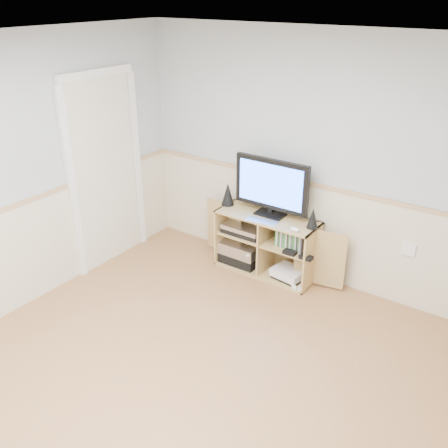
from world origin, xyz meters
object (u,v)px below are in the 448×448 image
Objects in this scene: monitor at (271,186)px; game_consoles at (288,273)px; media_cabinet at (269,242)px; keyboard at (262,221)px.

monitor is 1.80× the size of game_consoles.
game_consoles is (0.28, -0.06, -0.26)m from media_cabinet.
monitor is at bearing 167.84° from game_consoles.
keyboard is at bearing -85.52° from media_cabinet.
monitor is at bearing -90.00° from media_cabinet.
game_consoles is (0.27, 0.13, -0.59)m from keyboard.
media_cabinet is 0.38m from keyboard.
keyboard reaches higher than game_consoles.
game_consoles is at bearing -12.69° from media_cabinet.
keyboard is (0.01, -0.19, -0.32)m from monitor.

